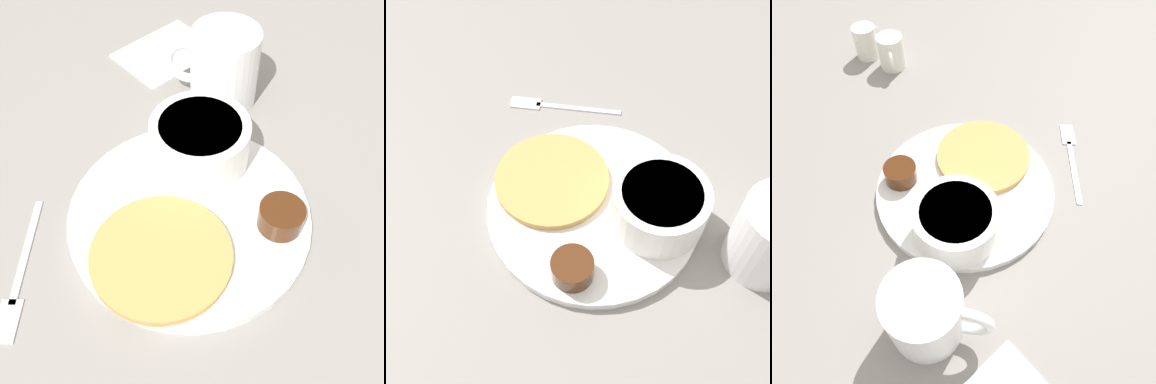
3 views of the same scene
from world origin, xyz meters
The scene contains 7 objects.
ground_plane centered at (0.00, 0.00, 0.00)m, with size 4.00×4.00×0.00m, color gray.
plate centered at (0.00, 0.00, 0.01)m, with size 0.25×0.25×0.01m.
pancake_stack centered at (-0.05, -0.03, 0.02)m, with size 0.14×0.14×0.01m.
bowl centered at (0.05, 0.05, 0.04)m, with size 0.11×0.11×0.05m.
syrup_cup centered at (0.06, -0.07, 0.02)m, with size 0.05×0.05×0.03m.
butter_ramekin centered at (0.07, 0.05, 0.03)m, with size 0.05×0.05×0.04m.
fork centered at (-0.17, 0.04, 0.00)m, with size 0.11×0.13×0.00m.
Camera 2 is at (0.25, -0.17, 0.48)m, focal length 45.00 mm.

